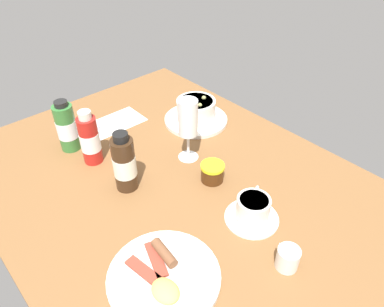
{
  "coord_description": "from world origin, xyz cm",
  "views": [
    {
      "loc": [
        -56.96,
        43.21,
        63.67
      ],
      "look_at": [
        -3.35,
        -4.94,
        7.86
      ],
      "focal_mm": 33.83,
      "sensor_mm": 36.0,
      "label": 1
    }
  ],
  "objects_px": {
    "cutlery_setting": "(114,123)",
    "creamer_jug": "(287,258)",
    "jam_jar": "(212,172)",
    "wine_glass": "(188,121)",
    "breakfast_plate": "(164,277)",
    "sauce_bottle_green": "(67,127)",
    "sauce_bottle_red": "(90,140)",
    "sauce_bottle_brown": "(124,164)",
    "porridge_bowl": "(196,112)",
    "coffee_cup": "(253,210)"
  },
  "relations": [
    {
      "from": "porridge_bowl",
      "to": "creamer_jug",
      "type": "bearing_deg",
      "value": 156.22
    },
    {
      "from": "coffee_cup",
      "to": "sauce_bottle_red",
      "type": "distance_m",
      "value": 0.47
    },
    {
      "from": "creamer_jug",
      "to": "jam_jar",
      "type": "xyz_separation_m",
      "value": [
        0.29,
        -0.07,
        -0.0
      ]
    },
    {
      "from": "breakfast_plate",
      "to": "sauce_bottle_red",
      "type": "bearing_deg",
      "value": -11.8
    },
    {
      "from": "porridge_bowl",
      "to": "coffee_cup",
      "type": "relative_size",
      "value": 1.6
    },
    {
      "from": "sauce_bottle_brown",
      "to": "breakfast_plate",
      "type": "distance_m",
      "value": 0.3
    },
    {
      "from": "cutlery_setting",
      "to": "creamer_jug",
      "type": "relative_size",
      "value": 3.27
    },
    {
      "from": "cutlery_setting",
      "to": "creamer_jug",
      "type": "bearing_deg",
      "value": 177.81
    },
    {
      "from": "porridge_bowl",
      "to": "sauce_bottle_green",
      "type": "distance_m",
      "value": 0.39
    },
    {
      "from": "porridge_bowl",
      "to": "jam_jar",
      "type": "distance_m",
      "value": 0.29
    },
    {
      "from": "jam_jar",
      "to": "sauce_bottle_brown",
      "type": "relative_size",
      "value": 0.38
    },
    {
      "from": "wine_glass",
      "to": "sauce_bottle_green",
      "type": "distance_m",
      "value": 0.35
    },
    {
      "from": "sauce_bottle_red",
      "to": "breakfast_plate",
      "type": "xyz_separation_m",
      "value": [
        -0.43,
        0.09,
        -0.06
      ]
    },
    {
      "from": "cutlery_setting",
      "to": "jam_jar",
      "type": "bearing_deg",
      "value": -173.49
    },
    {
      "from": "jam_jar",
      "to": "breakfast_plate",
      "type": "height_order",
      "value": "jam_jar"
    },
    {
      "from": "cutlery_setting",
      "to": "sauce_bottle_brown",
      "type": "distance_m",
      "value": 0.32
    },
    {
      "from": "coffee_cup",
      "to": "jam_jar",
      "type": "relative_size",
      "value": 2.02
    },
    {
      "from": "jam_jar",
      "to": "wine_glass",
      "type": "bearing_deg",
      "value": -8.49
    },
    {
      "from": "coffee_cup",
      "to": "sauce_bottle_green",
      "type": "distance_m",
      "value": 0.57
    },
    {
      "from": "sauce_bottle_red",
      "to": "porridge_bowl",
      "type": "bearing_deg",
      "value": -96.86
    },
    {
      "from": "sauce_bottle_red",
      "to": "breakfast_plate",
      "type": "relative_size",
      "value": 0.71
    },
    {
      "from": "breakfast_plate",
      "to": "coffee_cup",
      "type": "bearing_deg",
      "value": -92.42
    },
    {
      "from": "sauce_bottle_brown",
      "to": "breakfast_plate",
      "type": "bearing_deg",
      "value": 160.11
    },
    {
      "from": "cutlery_setting",
      "to": "coffee_cup",
      "type": "relative_size",
      "value": 1.44
    },
    {
      "from": "creamer_jug",
      "to": "wine_glass",
      "type": "xyz_separation_m",
      "value": [
        0.4,
        -0.09,
        0.1
      ]
    },
    {
      "from": "creamer_jug",
      "to": "wine_glass",
      "type": "height_order",
      "value": "wine_glass"
    },
    {
      "from": "jam_jar",
      "to": "cutlery_setting",
      "type": "bearing_deg",
      "value": 6.51
    },
    {
      "from": "sauce_bottle_red",
      "to": "breakfast_plate",
      "type": "height_order",
      "value": "sauce_bottle_red"
    },
    {
      "from": "sauce_bottle_brown",
      "to": "porridge_bowl",
      "type": "bearing_deg",
      "value": -72.02
    },
    {
      "from": "cutlery_setting",
      "to": "breakfast_plate",
      "type": "distance_m",
      "value": 0.6
    },
    {
      "from": "porridge_bowl",
      "to": "sauce_bottle_brown",
      "type": "distance_m",
      "value": 0.36
    },
    {
      "from": "cutlery_setting",
      "to": "coffee_cup",
      "type": "distance_m",
      "value": 0.57
    },
    {
      "from": "sauce_bottle_green",
      "to": "jam_jar",
      "type": "bearing_deg",
      "value": -151.0
    },
    {
      "from": "porridge_bowl",
      "to": "sauce_bottle_green",
      "type": "xyz_separation_m",
      "value": [
        0.14,
        0.37,
        0.04
      ]
    },
    {
      "from": "porridge_bowl",
      "to": "jam_jar",
      "type": "bearing_deg",
      "value": 146.12
    },
    {
      "from": "jam_jar",
      "to": "coffee_cup",
      "type": "bearing_deg",
      "value": 170.38
    },
    {
      "from": "wine_glass",
      "to": "jam_jar",
      "type": "xyz_separation_m",
      "value": [
        -0.11,
        0.02,
        -0.1
      ]
    },
    {
      "from": "porridge_bowl",
      "to": "breakfast_plate",
      "type": "xyz_separation_m",
      "value": [
        -0.39,
        0.44,
        -0.03
      ]
    },
    {
      "from": "cutlery_setting",
      "to": "sauce_bottle_red",
      "type": "height_order",
      "value": "sauce_bottle_red"
    },
    {
      "from": "coffee_cup",
      "to": "sauce_bottle_red",
      "type": "xyz_separation_m",
      "value": [
        0.44,
        0.16,
        0.04
      ]
    },
    {
      "from": "jam_jar",
      "to": "sauce_bottle_brown",
      "type": "xyz_separation_m",
      "value": [
        0.13,
        0.18,
        0.05
      ]
    },
    {
      "from": "sauce_bottle_red",
      "to": "sauce_bottle_brown",
      "type": "distance_m",
      "value": 0.15
    },
    {
      "from": "coffee_cup",
      "to": "wine_glass",
      "type": "xyz_separation_m",
      "value": [
        0.27,
        -0.04,
        0.09
      ]
    },
    {
      "from": "porridge_bowl",
      "to": "sauce_bottle_brown",
      "type": "relative_size",
      "value": 1.23
    },
    {
      "from": "sauce_bottle_green",
      "to": "breakfast_plate",
      "type": "height_order",
      "value": "sauce_bottle_green"
    },
    {
      "from": "sauce_bottle_red",
      "to": "sauce_bottle_green",
      "type": "bearing_deg",
      "value": 10.83
    },
    {
      "from": "sauce_bottle_brown",
      "to": "creamer_jug",
      "type": "bearing_deg",
      "value": -165.63
    },
    {
      "from": "sauce_bottle_red",
      "to": "sauce_bottle_brown",
      "type": "xyz_separation_m",
      "value": [
        -0.15,
        -0.01,
        0.0
      ]
    },
    {
      "from": "sauce_bottle_red",
      "to": "breakfast_plate",
      "type": "bearing_deg",
      "value": 168.2
    },
    {
      "from": "sauce_bottle_red",
      "to": "sauce_bottle_green",
      "type": "relative_size",
      "value": 1.03
    }
  ]
}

